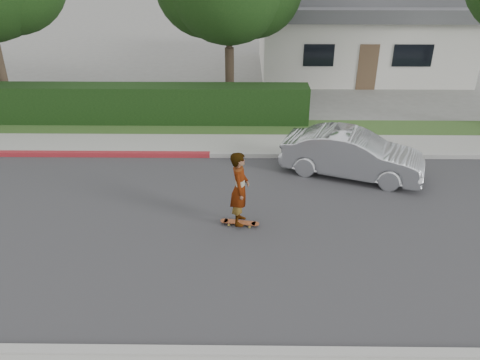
{
  "coord_description": "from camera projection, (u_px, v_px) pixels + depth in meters",
  "views": [
    {
      "loc": [
        2.14,
        -9.76,
        6.22
      ],
      "look_at": [
        2.02,
        0.49,
        1.0
      ],
      "focal_mm": 35.0,
      "sensor_mm": 36.0,
      "label": 1
    }
  ],
  "objects": [
    {
      "name": "ground",
      "position": [
        158.0,
        225.0,
        11.54
      ],
      "size": [
        120.0,
        120.0,
        0.0
      ],
      "primitive_type": "plane",
      "color": "slate",
      "rests_on": "ground"
    },
    {
      "name": "road",
      "position": [
        158.0,
        224.0,
        11.54
      ],
      "size": [
        60.0,
        8.0,
        0.01
      ],
      "primitive_type": "cube",
      "color": "#2D2D30",
      "rests_on": "ground"
    },
    {
      "name": "curb_near",
      "position": [
        117.0,
        352.0,
        7.85
      ],
      "size": [
        60.0,
        0.2,
        0.15
      ],
      "primitive_type": "cube",
      "color": "#9E9E99",
      "rests_on": "ground"
    },
    {
      "name": "curb_far",
      "position": [
        179.0,
        155.0,
        15.16
      ],
      "size": [
        60.0,
        0.2,
        0.15
      ],
      "primitive_type": "cube",
      "color": "#9E9E99",
      "rests_on": "ground"
    },
    {
      "name": "curb_red_section",
      "position": [
        26.0,
        154.0,
        15.21
      ],
      "size": [
        12.0,
        0.21,
        0.15
      ],
      "primitive_type": "cube",
      "color": "maroon",
      "rests_on": "ground"
    },
    {
      "name": "sidewalk_far",
      "position": [
        182.0,
        144.0,
        15.97
      ],
      "size": [
        60.0,
        1.6,
        0.12
      ],
      "primitive_type": "cube",
      "color": "gray",
      "rests_on": "ground"
    },
    {
      "name": "planting_strip",
      "position": [
        188.0,
        128.0,
        17.4
      ],
      "size": [
        60.0,
        1.6,
        0.1
      ],
      "primitive_type": "cube",
      "color": "#2D4C1E",
      "rests_on": "ground"
    },
    {
      "name": "hedge",
      "position": [
        109.0,
        105.0,
        17.64
      ],
      "size": [
        15.0,
        1.0,
        1.5
      ],
      "primitive_type": "cube",
      "color": "black",
      "rests_on": "ground"
    },
    {
      "name": "house",
      "position": [
        356.0,
        30.0,
        24.76
      ],
      "size": [
        10.6,
        8.6,
        4.3
      ],
      "color": "beige",
      "rests_on": "ground"
    },
    {
      "name": "skateboard",
      "position": [
        240.0,
        222.0,
        11.47
      ],
      "size": [
        0.98,
        0.35,
        0.09
      ],
      "rotation": [
        0.0,
        0.0,
        -0.17
      ],
      "color": "gold",
      "rests_on": "ground"
    },
    {
      "name": "skateboarder",
      "position": [
        240.0,
        189.0,
        11.04
      ],
      "size": [
        0.5,
        0.71,
        1.85
      ],
      "primitive_type": "imported",
      "rotation": [
        0.0,
        0.0,
        1.49
      ],
      "color": "white",
      "rests_on": "skateboard"
    },
    {
      "name": "car_silver",
      "position": [
        352.0,
        154.0,
        13.72
      ],
      "size": [
        4.33,
        2.79,
        1.35
      ],
      "primitive_type": "imported",
      "rotation": [
        0.0,
        0.0,
        1.21
      ],
      "color": "silver",
      "rests_on": "ground"
    }
  ]
}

